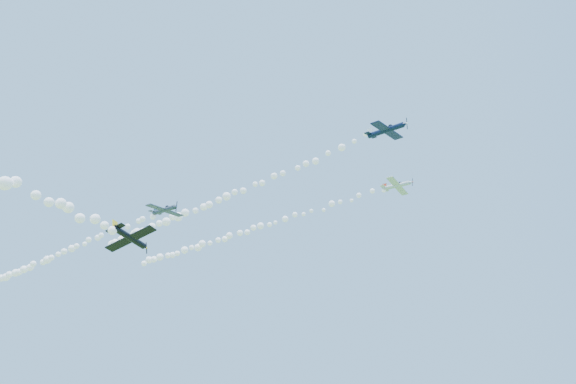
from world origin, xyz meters
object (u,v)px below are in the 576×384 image
(plane_white, at_px, (397,185))
(plane_grey, at_px, (165,210))
(plane_black, at_px, (130,238))
(plane_navy, at_px, (387,130))

(plane_white, bearing_deg, plane_grey, -139.34)
(plane_black, bearing_deg, plane_white, -41.20)
(plane_white, relative_size, plane_black, 0.92)
(plane_white, distance_m, plane_grey, 46.67)
(plane_navy, height_order, plane_black, plane_navy)
(plane_grey, bearing_deg, plane_black, -49.22)
(plane_navy, xyz_separation_m, plane_black, (-37.32, -12.79, -18.02))
(plane_grey, relative_size, plane_black, 1.00)
(plane_white, xyz_separation_m, plane_black, (-35.25, -35.58, -19.06))
(plane_white, xyz_separation_m, plane_navy, (2.07, -22.79, -1.03))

